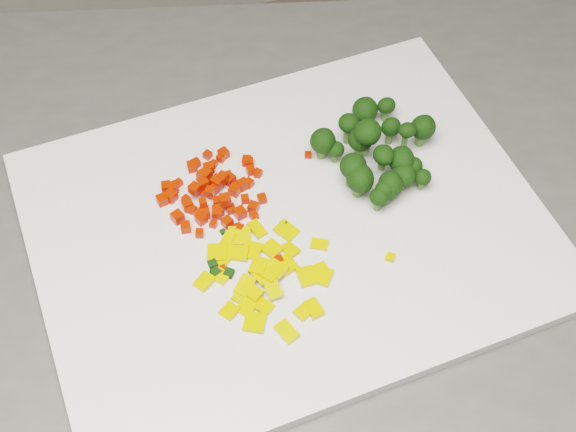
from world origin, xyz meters
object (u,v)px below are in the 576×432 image
object	(u,v)px
pepper_pile	(272,273)
broccoli_pile	(379,142)
counter_block	(290,406)
carrot_pile	(215,184)
cutting_board	(288,226)

from	to	relation	value
pepper_pile	broccoli_pile	world-z (taller)	broccoli_pile
counter_block	pepper_pile	world-z (taller)	pepper_pile
carrot_pile	cutting_board	bearing A→B (deg)	-42.58
pepper_pile	broccoli_pile	bearing A→B (deg)	36.41
counter_block	pepper_pile	bearing A→B (deg)	-121.64
broccoli_pile	pepper_pile	bearing A→B (deg)	-143.59
pepper_pile	broccoli_pile	xyz separation A→B (m)	(0.14, 0.10, 0.02)
counter_block	cutting_board	distance (m)	0.46
cutting_board	broccoli_pile	world-z (taller)	broccoli_pile
pepper_pile	broccoli_pile	distance (m)	0.18
counter_block	pepper_pile	size ratio (longest dim) A/B	7.71
counter_block	carrot_pile	size ratio (longest dim) A/B	8.95
cutting_board	carrot_pile	size ratio (longest dim) A/B	4.50
cutting_board	pepper_pile	bearing A→B (deg)	-119.84
carrot_pile	broccoli_pile	size ratio (longest dim) A/B	0.83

